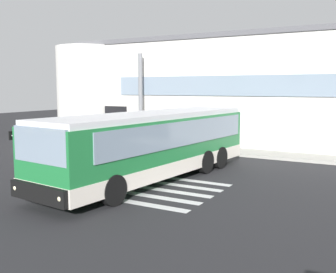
# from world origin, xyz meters

# --- Properties ---
(ground_plane) EXTENTS (80.00, 90.00, 0.02)m
(ground_plane) POSITION_xyz_m (0.00, 0.00, -0.01)
(ground_plane) COLOR #232326
(ground_plane) RESTS_ON ground
(bay_paint_stripes) EXTENTS (4.40, 3.96, 0.01)m
(bay_paint_stripes) POSITION_xyz_m (2.00, -4.20, 0.00)
(bay_paint_stripes) COLOR silver
(bay_paint_stripes) RESTS_ON ground
(terminal_building) EXTENTS (23.57, 13.80, 6.96)m
(terminal_building) POSITION_xyz_m (-0.69, 11.63, 3.47)
(terminal_building) COLOR silver
(terminal_building) RESTS_ON ground
(boarding_curb) EXTENTS (25.77, 2.00, 0.15)m
(boarding_curb) POSITION_xyz_m (0.00, 4.80, 0.07)
(boarding_curb) COLOR #9E9B93
(boarding_curb) RESTS_ON ground
(entry_support_column) EXTENTS (0.28, 0.28, 5.73)m
(entry_support_column) POSITION_xyz_m (-4.96, 5.40, 3.01)
(entry_support_column) COLOR slate
(entry_support_column) RESTS_ON boarding_curb
(bus_main_foreground) EXTENTS (4.12, 11.19, 2.70)m
(bus_main_foreground) POSITION_xyz_m (1.06, -2.93, 1.33)
(bus_main_foreground) COLOR #1E7238
(bus_main_foreground) RESTS_ON ground
(passenger_near_column) EXTENTS (0.50, 0.52, 1.68)m
(passenger_near_column) POSITION_xyz_m (-4.18, 4.60, 1.11)
(passenger_near_column) COLOR #2D2D33
(passenger_near_column) RESTS_ON boarding_curb
(passenger_by_doorway) EXTENTS (0.41, 0.47, 1.68)m
(passenger_by_doorway) POSITION_xyz_m (-2.95, 4.73, 1.08)
(passenger_by_doorway) COLOR #2D2D33
(passenger_by_doorway) RESTS_ON boarding_curb
(safety_bollard_yellow) EXTENTS (0.18, 0.18, 0.90)m
(safety_bollard_yellow) POSITION_xyz_m (0.07, 3.60, 0.45)
(safety_bollard_yellow) COLOR yellow
(safety_bollard_yellow) RESTS_ON ground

